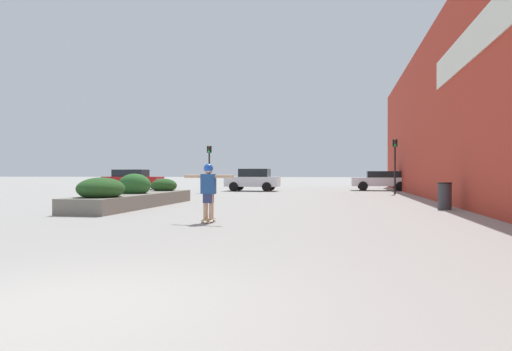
% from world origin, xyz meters
% --- Properties ---
extents(ground_plane, '(300.00, 300.00, 0.00)m').
position_xyz_m(ground_plane, '(0.00, 0.00, 0.00)').
color(ground_plane, gray).
extents(building_wall_right, '(0.67, 48.59, 8.49)m').
position_xyz_m(building_wall_right, '(7.16, 16.67, 4.26)').
color(building_wall_right, '#B23323').
rests_on(building_wall_right, ground_plane).
extents(planter_box, '(1.66, 8.06, 1.29)m').
position_xyz_m(planter_box, '(-5.30, 12.31, 0.45)').
color(planter_box, slate).
rests_on(planter_box, ground_plane).
extents(skateboard, '(0.27, 0.58, 0.10)m').
position_xyz_m(skateboard, '(-0.87, 7.55, 0.07)').
color(skateboard, olive).
rests_on(skateboard, ground_plane).
extents(skateboarder, '(1.36, 0.25, 1.46)m').
position_xyz_m(skateboarder, '(-0.87, 7.55, 0.98)').
color(skateboarder, tan).
rests_on(skateboarder, skateboard).
extents(trash_bin, '(0.49, 0.49, 0.98)m').
position_xyz_m(trash_bin, '(6.19, 13.30, 0.49)').
color(trash_bin, '#38383D').
rests_on(trash_bin, ground_plane).
extents(car_leftmost, '(4.27, 1.89, 1.46)m').
position_xyz_m(car_leftmost, '(5.48, 31.42, 0.78)').
color(car_leftmost, silver).
rests_on(car_leftmost, ground_plane).
extents(car_center_left, '(4.74, 1.90, 1.60)m').
position_xyz_m(car_center_left, '(-14.31, 30.82, 0.83)').
color(car_center_left, maroon).
rests_on(car_center_left, ground_plane).
extents(car_center_right, '(3.87, 2.02, 1.63)m').
position_xyz_m(car_center_right, '(-3.82, 28.80, 0.85)').
color(car_center_right, silver).
rests_on(car_center_right, ground_plane).
extents(traffic_light_left, '(0.28, 0.30, 3.14)m').
position_xyz_m(traffic_light_left, '(-6.18, 25.49, 2.16)').
color(traffic_light_left, black).
rests_on(traffic_light_left, ground_plane).
extents(traffic_light_right, '(0.28, 0.30, 3.42)m').
position_xyz_m(traffic_light_right, '(5.84, 25.58, 2.34)').
color(traffic_light_right, black).
rests_on(traffic_light_right, ground_plane).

